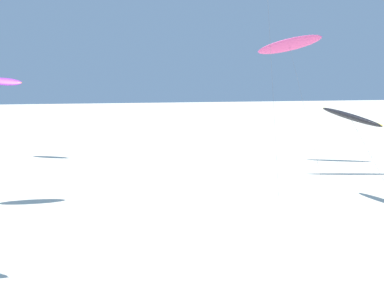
# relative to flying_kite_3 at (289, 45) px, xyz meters

# --- Properties ---
(flying_kite_3) EXTENTS (6.60, 7.36, 14.06)m
(flying_kite_3) POSITION_rel_flying_kite_3_xyz_m (0.00, 0.00, 0.00)
(flying_kite_3) COLOR #EA5193
(flying_kite_3) RESTS_ON ground
(flying_kite_6) EXTENTS (2.92, 10.73, 7.46)m
(flying_kite_6) POSITION_rel_flying_kite_3_xyz_m (-1.30, -15.32, -5.99)
(flying_kite_6) COLOR black
(flying_kite_6) RESTS_ON ground
(flying_kite_7) EXTENTS (5.31, 10.54, 9.44)m
(flying_kite_7) POSITION_rel_flying_kite_3_xyz_m (-30.05, 8.20, -3.84)
(flying_kite_7) COLOR purple
(flying_kite_7) RESTS_ON ground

